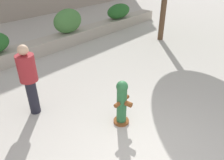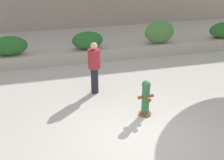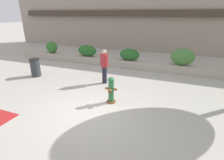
% 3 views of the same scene
% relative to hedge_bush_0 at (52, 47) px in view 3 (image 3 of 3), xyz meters
% --- Properties ---
extents(ground_plane, '(120.00, 120.00, 0.00)m').
position_rel_hedge_bush_0_xyz_m(ground_plane, '(6.40, -6.00, -0.93)').
color(ground_plane, '#B2ADA3').
extents(building_facade, '(30.00, 1.36, 8.00)m').
position_rel_hedge_bush_0_xyz_m(building_facade, '(6.40, 5.98, 3.05)').
color(building_facade, gray).
rests_on(building_facade, ground).
extents(planter_wall_low, '(18.00, 0.70, 0.50)m').
position_rel_hedge_bush_0_xyz_m(planter_wall_low, '(6.40, 0.00, -0.68)').
color(planter_wall_low, '#ADA393').
rests_on(planter_wall_low, ground).
extents(hedge_bush_0, '(0.93, 0.65, 0.86)m').
position_rel_hedge_bush_0_xyz_m(hedge_bush_0, '(0.00, 0.00, 0.00)').
color(hedge_bush_0, '#2D6B28').
rests_on(hedge_bush_0, planter_wall_low).
extents(hedge_bush_1, '(1.42, 0.62, 0.77)m').
position_rel_hedge_bush_0_xyz_m(hedge_bush_1, '(3.09, 0.00, -0.05)').
color(hedge_bush_1, '#235B23').
rests_on(hedge_bush_1, planter_wall_low).
extents(hedge_bush_2, '(1.30, 0.70, 0.74)m').
position_rel_hedge_bush_0_xyz_m(hedge_bush_2, '(6.20, 0.00, -0.06)').
color(hedge_bush_2, '#235B23').
rests_on(hedge_bush_2, planter_wall_low).
extents(hedge_bush_3, '(1.34, 0.68, 0.98)m').
position_rel_hedge_bush_0_xyz_m(hedge_bush_3, '(9.41, 0.00, 0.06)').
color(hedge_bush_3, '#427538').
rests_on(hedge_bush_3, planter_wall_low).
extents(fire_hydrant, '(0.48, 0.44, 1.08)m').
position_rel_hedge_bush_0_xyz_m(fire_hydrant, '(6.90, -4.96, -0.38)').
color(fire_hydrant, brown).
rests_on(fire_hydrant, ground).
extents(pedestrian, '(0.56, 0.56, 1.73)m').
position_rel_hedge_bush_0_xyz_m(pedestrian, '(5.81, -3.14, 0.06)').
color(pedestrian, black).
rests_on(pedestrian, ground).
extents(trash_bin, '(0.55, 0.55, 1.01)m').
position_rel_hedge_bush_0_xyz_m(trash_bin, '(1.75, -3.60, -0.42)').
color(trash_bin, '#2D3338').
rests_on(trash_bin, ground).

